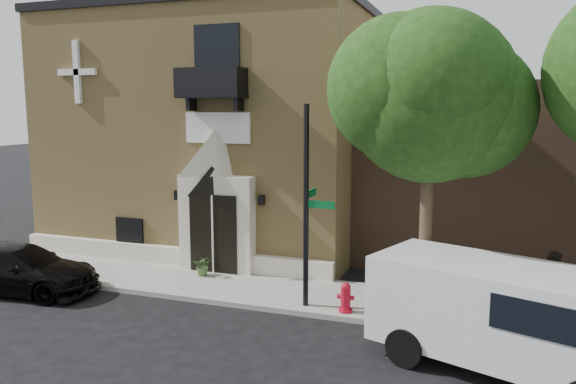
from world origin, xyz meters
name	(u,v)px	position (x,y,z in m)	size (l,w,h in m)	color
ground	(206,304)	(0.00, 0.00, 0.00)	(120.00, 120.00, 0.00)	black
sidewalk	(258,290)	(1.00, 1.50, 0.07)	(42.00, 3.00, 0.15)	gray
church	(229,129)	(-2.99, 7.95, 4.63)	(12.20, 11.01, 9.30)	tan
street_tree_left	(431,95)	(6.03, 0.35, 5.87)	(4.97, 4.38, 7.77)	#38281C
black_sedan	(19,269)	(-5.84, -0.93, 0.72)	(2.02, 4.97, 1.44)	black
cargo_van	(519,318)	(8.15, -1.68, 1.28)	(6.02, 4.01, 2.29)	silver
street_sign	(307,206)	(2.85, 0.52, 2.92)	(0.88, 0.88, 5.51)	black
fire_hydrant	(346,297)	(3.99, 0.38, 0.54)	(0.46, 0.37, 0.80)	#AB0C1F
dumpster	(449,294)	(6.60, 0.91, 0.78)	(2.03, 1.32, 1.25)	#103D19
planter	(203,266)	(-1.16, 2.02, 0.48)	(0.59, 0.51, 0.66)	#45662F
pedestrian_near	(486,284)	(7.51, 1.51, 0.95)	(0.58, 0.38, 1.59)	black
pedestrian_far	(553,283)	(9.17, 2.03, 1.01)	(0.83, 0.65, 1.71)	black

